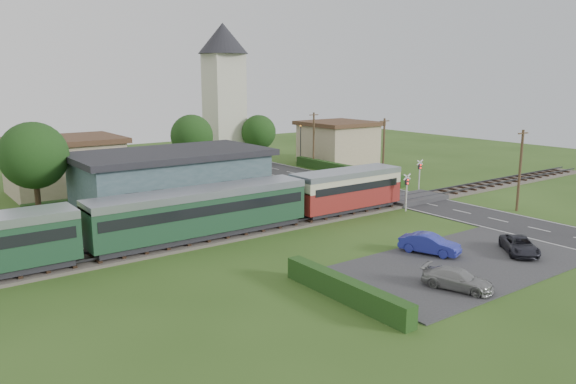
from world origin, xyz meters
TOP-DOWN VIEW (x-y plane):
  - ground at (0.00, 0.00)m, footprint 120.00×120.00m
  - railway_track at (0.00, 2.00)m, footprint 76.00×3.20m
  - road at (10.00, 0.00)m, footprint 6.00×70.00m
  - car_park at (-1.50, -12.00)m, footprint 17.00×9.00m
  - crossing_deck at (10.00, 2.00)m, footprint 6.20×3.40m
  - platform at (-10.00, 5.20)m, footprint 30.00×3.00m
  - equipment_hut at (-18.00, 5.20)m, footprint 2.30×2.30m
  - station_building at (-10.00, 10.99)m, footprint 16.00×9.00m
  - train at (-15.10, 2.00)m, footprint 43.20×2.90m
  - church_tower at (5.00, 28.00)m, footprint 6.00×6.00m
  - house_west at (-15.00, 25.00)m, footprint 10.80×8.80m
  - house_east at (20.00, 24.00)m, footprint 8.80×8.80m
  - hedge_carpark at (-11.00, -12.00)m, footprint 0.80×9.00m
  - hedge_roadside at (14.20, 16.00)m, footprint 0.80×18.00m
  - hedge_station at (-10.00, 15.50)m, footprint 22.00×0.80m
  - tree_a at (-20.00, 14.00)m, footprint 5.20×5.20m
  - tree_b at (-2.00, 23.00)m, footprint 4.60×4.60m
  - tree_c at (8.00, 25.00)m, footprint 4.20×4.20m
  - utility_pole_b at (14.20, -6.00)m, footprint 1.40×0.22m
  - utility_pole_c at (14.20, 10.00)m, footprint 1.40×0.22m
  - utility_pole_d at (14.20, 22.00)m, footprint 1.40×0.22m
  - crossing_signal_near at (6.40, -0.41)m, footprint 0.84×0.28m
  - crossing_signal_far at (13.60, 4.39)m, footprint 0.84×0.28m
  - streetlamp_east at (16.00, 27.00)m, footprint 0.30×0.30m
  - car_on_road at (10.15, 13.68)m, footprint 4.00×2.32m
  - car_park_blue at (-1.42, -9.50)m, footprint 2.63×4.12m
  - car_park_silver at (-5.11, -14.50)m, footprint 2.76×4.15m
  - car_park_dark at (3.34, -12.95)m, footprint 3.93×4.09m
  - pedestrian_near at (-3.98, 4.64)m, footprint 0.57×0.39m
  - pedestrian_far at (-16.88, 5.45)m, footprint 0.90×0.99m

SIDE VIEW (x-z plane):
  - ground at x=0.00m, z-range 0.00..0.00m
  - road at x=10.00m, z-range 0.00..0.05m
  - car_park at x=-1.50m, z-range 0.00..0.08m
  - railway_track at x=0.00m, z-range -0.13..0.36m
  - crossing_deck at x=10.00m, z-range 0.00..0.45m
  - platform at x=-10.00m, z-range 0.00..0.45m
  - hedge_carpark at x=-11.00m, z-range 0.00..1.20m
  - hedge_roadside at x=14.20m, z-range 0.00..1.20m
  - car_park_dark at x=3.34m, z-range 0.08..1.16m
  - car_park_silver at x=-5.11m, z-range 0.08..1.20m
  - hedge_station at x=-10.00m, z-range 0.00..1.30m
  - car_on_road at x=10.15m, z-range 0.05..1.33m
  - car_park_blue at x=-1.42m, z-range 0.08..1.36m
  - pedestrian_near at x=-3.98m, z-range 0.45..1.99m
  - pedestrian_far at x=-16.88m, z-range 0.45..2.12m
  - equipment_hut at x=-18.00m, z-range 0.47..3.02m
  - crossing_signal_near at x=6.40m, z-range 0.50..3.78m
  - crossing_signal_far at x=13.60m, z-range 0.50..3.78m
  - train at x=-15.10m, z-range 0.48..3.88m
  - station_building at x=-10.00m, z-range 0.04..5.34m
  - house_west at x=-15.00m, z-range 0.04..5.54m
  - house_east at x=20.00m, z-range 0.05..5.55m
  - streetlamp_east at x=16.00m, z-range 0.46..5.62m
  - utility_pole_b at x=14.20m, z-range 0.13..7.13m
  - utility_pole_c at x=14.20m, z-range 0.13..7.13m
  - utility_pole_d at x=14.20m, z-range 0.13..7.13m
  - tree_c at x=8.00m, z-range 1.26..8.04m
  - tree_b at x=-2.00m, z-range 1.35..8.69m
  - tree_a at x=-20.00m, z-range 1.38..9.38m
  - church_tower at x=5.00m, z-range 1.43..19.03m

